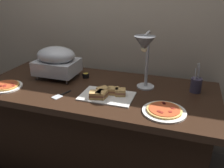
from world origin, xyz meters
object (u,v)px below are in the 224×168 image
at_px(chafing_dish, 57,61).
at_px(serving_spatula, 61,95).
at_px(pizza_plate_front, 164,111).
at_px(pizza_plate_center, 5,86).
at_px(utensil_holder, 196,85).
at_px(sauce_cup_near, 86,75).
at_px(heat_lamp, 145,49).
at_px(sandwich_platter, 107,94).

distance_m(chafing_dish, serving_spatula, 0.41).
bearing_deg(pizza_plate_front, pizza_plate_center, 179.80).
height_order(chafing_dish, utensil_holder, chafing_dish).
relative_size(sauce_cup_near, utensil_holder, 0.25).
distance_m(heat_lamp, pizza_plate_center, 1.15).
bearing_deg(pizza_plate_front, utensil_holder, 64.22).
bearing_deg(utensil_holder, sandwich_platter, -154.45).
height_order(chafing_dish, serving_spatula, chafing_dish).
distance_m(sandwich_platter, serving_spatula, 0.34).
bearing_deg(serving_spatula, heat_lamp, 20.97).
height_order(heat_lamp, utensil_holder, heat_lamp).
bearing_deg(sandwich_platter, utensil_holder, 25.55).
height_order(heat_lamp, pizza_plate_front, heat_lamp).
distance_m(pizza_plate_center, sauce_cup_near, 0.66).
distance_m(sandwich_platter, sauce_cup_near, 0.43).
bearing_deg(chafing_dish, sandwich_platter, -23.72).
bearing_deg(sandwich_platter, pizza_plate_center, -173.52).
relative_size(pizza_plate_front, pizza_plate_center, 1.09).
height_order(chafing_dish, heat_lamp, heat_lamp).
distance_m(heat_lamp, pizza_plate_front, 0.45).
distance_m(pizza_plate_front, utensil_holder, 0.44).
bearing_deg(pizza_plate_center, chafing_dish, 49.38).
relative_size(chafing_dish, sauce_cup_near, 6.20).
height_order(pizza_plate_front, sauce_cup_near, sauce_cup_near).
height_order(pizza_plate_front, pizza_plate_center, same).
bearing_deg(heat_lamp, utensil_holder, 22.67).
distance_m(pizza_plate_center, utensil_holder, 1.51).
relative_size(chafing_dish, utensil_holder, 1.56).
height_order(sauce_cup_near, serving_spatula, sauce_cup_near).
bearing_deg(sandwich_platter, sauce_cup_near, 134.87).
distance_m(heat_lamp, utensil_holder, 0.50).
bearing_deg(sauce_cup_near, pizza_plate_front, -28.76).
distance_m(chafing_dish, sauce_cup_near, 0.28).
xyz_separation_m(chafing_dish, pizza_plate_front, (0.98, -0.34, -0.14)).
xyz_separation_m(chafing_dish, heat_lamp, (0.78, -0.10, 0.19)).
bearing_deg(heat_lamp, sauce_cup_near, 162.99).
relative_size(heat_lamp, sauce_cup_near, 7.82).
distance_m(heat_lamp, sauce_cup_near, 0.65).
height_order(pizza_plate_center, sauce_cup_near, sauce_cup_near).
height_order(pizza_plate_center, utensil_holder, utensil_holder).
xyz_separation_m(chafing_dish, serving_spatula, (0.21, -0.32, -0.15)).
xyz_separation_m(pizza_plate_front, sauce_cup_near, (-0.73, 0.40, 0.01)).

